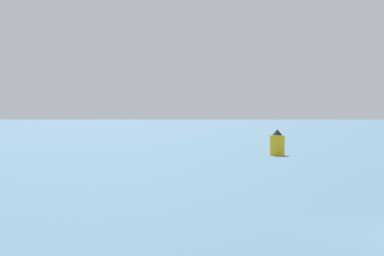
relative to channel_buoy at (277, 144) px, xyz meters
name	(u,v)px	position (x,y,z in m)	size (l,w,h in m)	color
distant_headland	(121,113)	(-11.39, 1426.88, 14.31)	(1204.10, 405.68, 30.59)	#756B56
channel_buoy	(277,144)	(0.00, 0.00, 0.00)	(1.23, 1.23, 2.19)	yellow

